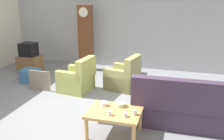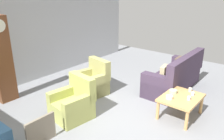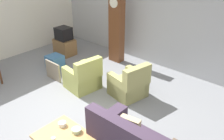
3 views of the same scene
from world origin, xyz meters
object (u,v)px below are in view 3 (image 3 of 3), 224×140
object	(u,v)px
bowl_shallow_green	(76,130)
cup_white_porcelain	(54,139)
armchair_olive_near	(83,78)
bowl_white_stacked	(62,124)
coffee_table_wood	(64,140)
tv_crt	(64,33)
grandfather_clock	(117,29)
tv_stand_cabinet	(65,47)
armchair_olive_far	(129,85)
storage_box_blue	(55,61)
framed_picture_leaning	(53,71)

from	to	relation	value
bowl_shallow_green	cup_white_porcelain	bearing A→B (deg)	-104.88
armchair_olive_near	bowl_white_stacked	xyz separation A→B (m)	(1.27, -1.66, 0.21)
coffee_table_wood	bowl_white_stacked	xyz separation A→B (m)	(-0.25, 0.16, 0.11)
armchair_olive_near	tv_crt	world-z (taller)	tv_crt
grandfather_clock	tv_stand_cabinet	size ratio (longest dim) A/B	3.13
armchair_olive_far	storage_box_blue	distance (m)	2.75
armchair_olive_near	armchair_olive_far	world-z (taller)	same
tv_stand_cabinet	armchair_olive_far	bearing A→B (deg)	-10.39
storage_box_blue	armchair_olive_far	bearing A→B (deg)	5.04
bowl_white_stacked	coffee_table_wood	bearing A→B (deg)	-33.05
armchair_olive_far	coffee_table_wood	world-z (taller)	armchair_olive_far
coffee_table_wood	tv_stand_cabinet	xyz separation A→B (m)	(-3.69, 2.94, -0.14)
framed_picture_leaning	tv_stand_cabinet	bearing A→B (deg)	130.92
coffee_table_wood	bowl_white_stacked	size ratio (longest dim) A/B	6.69
coffee_table_wood	bowl_shallow_green	xyz separation A→B (m)	(0.07, 0.22, 0.10)
tv_stand_cabinet	tv_crt	size ratio (longest dim) A/B	1.42
armchair_olive_far	framed_picture_leaning	xyz separation A→B (m)	(-2.12, -0.75, -0.04)
tv_crt	bowl_white_stacked	world-z (taller)	tv_crt
armchair_olive_near	framed_picture_leaning	xyz separation A→B (m)	(-0.99, -0.24, -0.04)
tv_stand_cabinet	storage_box_blue	size ratio (longest dim) A/B	1.48
framed_picture_leaning	storage_box_blue	size ratio (longest dim) A/B	1.31
storage_box_blue	bowl_white_stacked	size ratio (longest dim) A/B	3.20
grandfather_clock	tv_stand_cabinet	bearing A→B (deg)	-154.16
cup_white_porcelain	bowl_shallow_green	distance (m)	0.42
armchair_olive_far	bowl_shallow_green	world-z (taller)	armchair_olive_far
bowl_shallow_green	tv_stand_cabinet	bearing A→B (deg)	144.15
storage_box_blue	bowl_shallow_green	distance (m)	3.72
tv_stand_cabinet	bowl_shallow_green	world-z (taller)	bowl_shallow_green
armchair_olive_near	cup_white_porcelain	bearing A→B (deg)	-53.49
armchair_olive_far	grandfather_clock	bearing A→B (deg)	139.12
armchair_olive_near	cup_white_porcelain	xyz separation A→B (m)	(1.48, -2.00, 0.21)
tv_crt	cup_white_porcelain	bearing A→B (deg)	-40.55
storage_box_blue	cup_white_porcelain	world-z (taller)	cup_white_porcelain
storage_box_blue	bowl_white_stacked	xyz separation A→B (m)	(2.88, -1.93, 0.33)
storage_box_blue	bowl_white_stacked	bearing A→B (deg)	-33.87
armchair_olive_near	bowl_shallow_green	bearing A→B (deg)	-45.09
coffee_table_wood	tv_crt	xyz separation A→B (m)	(-3.69, 2.94, 0.35)
coffee_table_wood	tv_crt	size ratio (longest dim) A/B	2.00
coffee_table_wood	tv_stand_cabinet	size ratio (longest dim) A/B	1.41
tv_stand_cabinet	bowl_shallow_green	size ratio (longest dim) A/B	3.87
bowl_white_stacked	storage_box_blue	bearing A→B (deg)	146.13
coffee_table_wood	tv_stand_cabinet	bearing A→B (deg)	141.45
armchair_olive_near	coffee_table_wood	distance (m)	2.37
tv_stand_cabinet	bowl_white_stacked	size ratio (longest dim) A/B	4.74
cup_white_porcelain	armchair_olive_far	bearing A→B (deg)	98.00
armchair_olive_far	tv_crt	size ratio (longest dim) A/B	1.93
armchair_olive_far	framed_picture_leaning	bearing A→B (deg)	-160.47
armchair_olive_far	framed_picture_leaning	distance (m)	2.25
storage_box_blue	cup_white_porcelain	xyz separation A→B (m)	(3.09, -2.28, 0.33)
tv_stand_cabinet	tv_crt	bearing A→B (deg)	0.00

